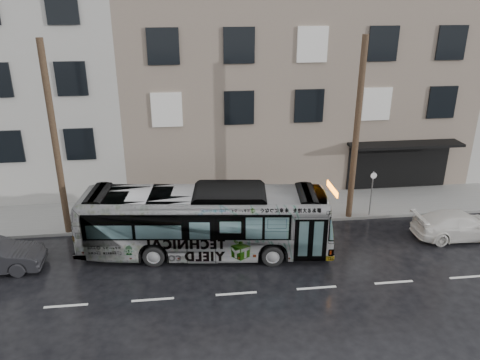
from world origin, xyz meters
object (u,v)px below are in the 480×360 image
at_px(utility_pole_front, 357,132).
at_px(white_sedan, 460,225).
at_px(bus, 205,221).
at_px(sign_post, 371,194).
at_px(utility_pole_rear, 55,142).

height_order(utility_pole_front, white_sedan, utility_pole_front).
relative_size(bus, white_sedan, 2.50).
xyz_separation_m(sign_post, white_sedan, (3.42, -2.54, -0.71)).
relative_size(utility_pole_rear, bus, 0.82).
bearing_deg(sign_post, white_sedan, -36.56).
relative_size(utility_pole_front, sign_post, 3.75).
xyz_separation_m(sign_post, bus, (-8.60, -2.49, 0.19)).
relative_size(sign_post, bus, 0.22).
distance_m(sign_post, white_sedan, 4.32).
xyz_separation_m(utility_pole_rear, sign_post, (15.10, 0.00, -3.30)).
height_order(utility_pole_rear, sign_post, utility_pole_rear).
xyz_separation_m(utility_pole_front, white_sedan, (4.52, -2.54, -4.01)).
bearing_deg(bus, white_sedan, -83.54).
relative_size(utility_pole_front, white_sedan, 2.04).
height_order(utility_pole_rear, white_sedan, utility_pole_rear).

